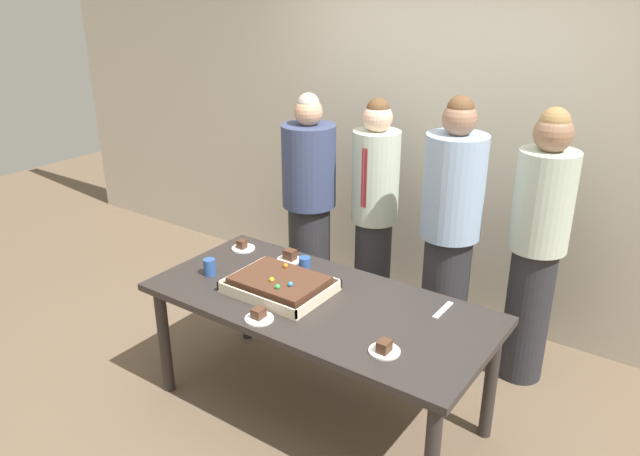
# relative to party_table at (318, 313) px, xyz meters

# --- Properties ---
(ground_plane) EXTENTS (12.00, 12.00, 0.00)m
(ground_plane) POSITION_rel_party_table_xyz_m (0.00, 0.00, -0.66)
(ground_plane) COLOR brown
(interior_back_panel) EXTENTS (8.00, 0.12, 3.00)m
(interior_back_panel) POSITION_rel_party_table_xyz_m (0.00, 1.60, 0.84)
(interior_back_panel) COLOR beige
(interior_back_panel) RESTS_ON ground_plane
(party_table) EXTENTS (1.91, 0.89, 0.74)m
(party_table) POSITION_rel_party_table_xyz_m (0.00, 0.00, 0.00)
(party_table) COLOR #2D2826
(party_table) RESTS_ON ground_plane
(sheet_cake) EXTENTS (0.55, 0.42, 0.11)m
(sheet_cake) POSITION_rel_party_table_xyz_m (-0.24, -0.04, 0.12)
(sheet_cake) COLOR beige
(sheet_cake) RESTS_ON party_table
(plated_slice_near_left) EXTENTS (0.15, 0.15, 0.06)m
(plated_slice_near_left) POSITION_rel_party_table_xyz_m (-0.79, 0.27, 0.10)
(plated_slice_near_left) COLOR white
(plated_slice_near_left) RESTS_ON party_table
(plated_slice_near_right) EXTENTS (0.15, 0.15, 0.07)m
(plated_slice_near_right) POSITION_rel_party_table_xyz_m (0.54, -0.24, 0.10)
(plated_slice_near_right) COLOR white
(plated_slice_near_right) RESTS_ON party_table
(plated_slice_far_left) EXTENTS (0.15, 0.15, 0.06)m
(plated_slice_far_left) POSITION_rel_party_table_xyz_m (-0.13, -0.34, 0.10)
(plated_slice_far_left) COLOR white
(plated_slice_far_left) RESTS_ON party_table
(plated_slice_far_right) EXTENTS (0.15, 0.15, 0.07)m
(plated_slice_far_right) POSITION_rel_party_table_xyz_m (-0.43, 0.30, 0.11)
(plated_slice_far_right) COLOR white
(plated_slice_far_right) RESTS_ON party_table
(drink_cup_nearest) EXTENTS (0.07, 0.07, 0.10)m
(drink_cup_nearest) POSITION_rel_party_table_xyz_m (-0.26, 0.22, 0.13)
(drink_cup_nearest) COLOR #2D5199
(drink_cup_nearest) RESTS_ON party_table
(drink_cup_middle) EXTENTS (0.07, 0.07, 0.10)m
(drink_cup_middle) POSITION_rel_party_table_xyz_m (-0.70, -0.12, 0.13)
(drink_cup_middle) COLOR #2D5199
(drink_cup_middle) RESTS_ON party_table
(cake_server_utensil) EXTENTS (0.03, 0.20, 0.01)m
(cake_server_utensil) POSITION_rel_party_table_xyz_m (0.60, 0.28, 0.09)
(cake_server_utensil) COLOR silver
(cake_server_utensil) RESTS_ON party_table
(person_serving_front) EXTENTS (0.32, 0.32, 1.65)m
(person_serving_front) POSITION_rel_party_table_xyz_m (-0.27, 1.05, 0.20)
(person_serving_front) COLOR #28282D
(person_serving_front) RESTS_ON ground_plane
(person_green_shirt_behind) EXTENTS (0.37, 0.37, 1.67)m
(person_green_shirt_behind) POSITION_rel_party_table_xyz_m (-0.70, 0.88, 0.20)
(person_green_shirt_behind) COLOR #28282D
(person_green_shirt_behind) RESTS_ON ground_plane
(person_striped_tie_right) EXTENTS (0.37, 0.37, 1.75)m
(person_striped_tie_right) POSITION_rel_party_table_xyz_m (0.36, 0.88, 0.25)
(person_striped_tie_right) COLOR #28282D
(person_striped_tie_right) RESTS_ON ground_plane
(person_left_edge_reaching) EXTENTS (0.34, 0.34, 1.72)m
(person_left_edge_reaching) POSITION_rel_party_table_xyz_m (0.84, 1.04, 0.24)
(person_left_edge_reaching) COLOR #28282D
(person_left_edge_reaching) RESTS_ON ground_plane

